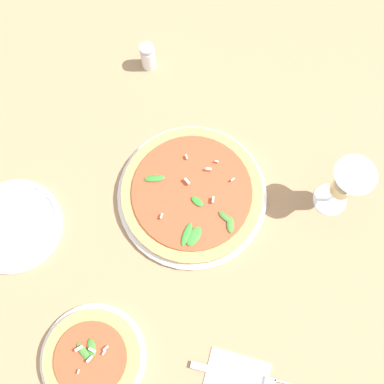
{
  "coord_description": "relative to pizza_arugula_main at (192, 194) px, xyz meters",
  "views": [
    {
      "loc": [
        0.13,
        -0.22,
        0.88
      ],
      "look_at": [
        0.04,
        0.03,
        0.03
      ],
      "focal_mm": 42.0,
      "sensor_mm": 36.0,
      "label": 1
    }
  ],
  "objects": [
    {
      "name": "ground_plane",
      "position": [
        -0.04,
        -0.03,
        -0.02
      ],
      "size": [
        6.0,
        6.0,
        0.0
      ],
      "primitive_type": "plane",
      "color": "#9E7A56"
    },
    {
      "name": "pizza_arugula_main",
      "position": [
        0.0,
        0.0,
        0.0
      ],
      "size": [
        0.3,
        0.3,
        0.05
      ],
      "color": "white",
      "rests_on": "ground_plane"
    },
    {
      "name": "pizza_personal_side",
      "position": [
        -0.06,
        -0.35,
        -0.0
      ],
      "size": [
        0.19,
        0.19,
        0.05
      ],
      "color": "white",
      "rests_on": "ground_plane"
    },
    {
      "name": "wine_glass",
      "position": [
        0.26,
        0.1,
        0.09
      ],
      "size": [
        0.08,
        0.08,
        0.16
      ],
      "color": "white",
      "rests_on": "ground_plane"
    },
    {
      "name": "napkin",
      "position": [
        0.2,
        -0.29,
        -0.01
      ],
      "size": [
        0.12,
        0.08,
        0.01
      ],
      "rotation": [
        0.0,
        0.0,
        0.1
      ],
      "color": "white",
      "rests_on": "ground_plane"
    },
    {
      "name": "fork",
      "position": [
        0.21,
        -0.29,
        -0.01
      ],
      "size": [
        0.19,
        0.04,
        0.0
      ],
      "rotation": [
        0.0,
        0.0,
        0.14
      ],
      "color": "silver",
      "rests_on": "ground_plane"
    },
    {
      "name": "side_plate_white",
      "position": [
        -0.31,
        -0.19,
        -0.01
      ],
      "size": [
        0.19,
        0.19,
        0.02
      ],
      "color": "white",
      "rests_on": "ground_plane"
    },
    {
      "name": "shaker_pepper",
      "position": [
        -0.2,
        0.25,
        0.02
      ],
      "size": [
        0.03,
        0.03,
        0.07
      ],
      "color": "silver",
      "rests_on": "ground_plane"
    }
  ]
}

